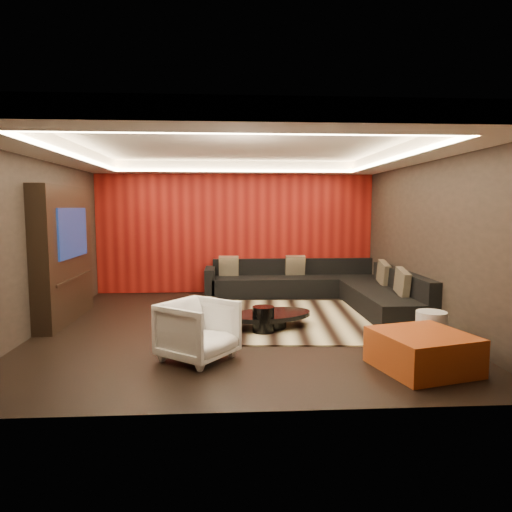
{
  "coord_description": "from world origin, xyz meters",
  "views": [
    {
      "loc": [
        -0.16,
        -6.97,
        1.85
      ],
      "look_at": [
        0.3,
        0.6,
        1.05
      ],
      "focal_mm": 32.0,
      "sensor_mm": 36.0,
      "label": 1
    }
  ],
  "objects": [
    {
      "name": "cove_left",
      "position": [
        -2.36,
        0.0,
        2.6
      ],
      "size": [
        0.08,
        4.8,
        0.04
      ],
      "primitive_type": "cube",
      "color": "#FFD899",
      "rests_on": "ground"
    },
    {
      "name": "throw_pillows",
      "position": [
        1.65,
        1.8,
        0.62
      ],
      "size": [
        3.2,
        2.75,
        0.5
      ],
      "color": "tan",
      "rests_on": "sectional_sofa"
    },
    {
      "name": "armchair",
      "position": [
        -0.54,
        -1.51,
        0.36
      ],
      "size": [
        1.1,
        1.1,
        0.73
      ],
      "primitive_type": "imported",
      "rotation": [
        0.0,
        0.0,
        0.92
      ],
      "color": "white",
      "rests_on": "floor"
    },
    {
      "name": "white_side_table",
      "position": [
        2.5,
        -1.25,
        0.25
      ],
      "size": [
        0.51,
        0.51,
        0.5
      ],
      "primitive_type": "cylinder",
      "rotation": [
        0.0,
        0.0,
        -0.37
      ],
      "color": "silver",
      "rests_on": "floor"
    },
    {
      "name": "soffit_left",
      "position": [
        -2.7,
        0.0,
        2.69
      ],
      "size": [
        0.6,
        4.8,
        0.22
      ],
      "primitive_type": "cube",
      "color": "silver",
      "rests_on": "ground"
    },
    {
      "name": "soffit_front",
      "position": [
        0.0,
        -2.7,
        2.69
      ],
      "size": [
        6.0,
        0.6,
        0.22
      ],
      "primitive_type": "cube",
      "color": "silver",
      "rests_on": "ground"
    },
    {
      "name": "floor",
      "position": [
        0.0,
        0.0,
        -0.01
      ],
      "size": [
        6.0,
        6.0,
        0.02
      ],
      "primitive_type": "cube",
      "color": "black",
      "rests_on": "ground"
    },
    {
      "name": "cove_back",
      "position": [
        0.0,
        2.36,
        2.6
      ],
      "size": [
        4.8,
        0.08,
        0.04
      ],
      "primitive_type": "cube",
      "color": "#FFD899",
      "rests_on": "ground"
    },
    {
      "name": "coffee_table",
      "position": [
        0.48,
        -0.11,
        0.13
      ],
      "size": [
        1.68,
        1.68,
        0.22
      ],
      "primitive_type": "cylinder",
      "rotation": [
        0.0,
        0.0,
        0.34
      ],
      "color": "black",
      "rests_on": "rug"
    },
    {
      "name": "drum_stool",
      "position": [
        0.35,
        -0.39,
        0.21
      ],
      "size": [
        0.35,
        0.35,
        0.38
      ],
      "primitive_type": "cylinder",
      "rotation": [
        0.0,
        0.0,
        -0.08
      ],
      "color": "black",
      "rests_on": "rug"
    },
    {
      "name": "ceiling",
      "position": [
        0.0,
        0.0,
        2.81
      ],
      "size": [
        6.0,
        6.0,
        0.02
      ],
      "primitive_type": "cube",
      "color": "silver",
      "rests_on": "ground"
    },
    {
      "name": "sectional_sofa",
      "position": [
        1.73,
        1.86,
        0.26
      ],
      "size": [
        3.65,
        3.5,
        0.75
      ],
      "color": "black",
      "rests_on": "floor"
    },
    {
      "name": "orange_ottoman",
      "position": [
        2.06,
        -2.01,
        0.21
      ],
      "size": [
        1.18,
        1.18,
        0.43
      ],
      "primitive_type": "cube",
      "rotation": [
        0.0,
        0.0,
        0.26
      ],
      "color": "#934013",
      "rests_on": "floor"
    },
    {
      "name": "wall_left",
      "position": [
        -3.01,
        0.0,
        1.4
      ],
      "size": [
        0.02,
        6.0,
        2.8
      ],
      "primitive_type": "cube",
      "color": "black",
      "rests_on": "ground"
    },
    {
      "name": "tv_surround",
      "position": [
        -2.85,
        0.6,
        1.1
      ],
      "size": [
        0.3,
        2.0,
        2.2
      ],
      "primitive_type": "cube",
      "color": "black",
      "rests_on": "ground"
    },
    {
      "name": "rug",
      "position": [
        1.2,
        0.4,
        0.01
      ],
      "size": [
        4.19,
        3.26,
        0.02
      ],
      "primitive_type": "cube",
      "rotation": [
        0.0,
        0.0,
        -0.07
      ],
      "color": "beige",
      "rests_on": "floor"
    },
    {
      "name": "wall_back",
      "position": [
        0.0,
        3.01,
        1.4
      ],
      "size": [
        6.0,
        0.02,
        2.8
      ],
      "primitive_type": "cube",
      "color": "black",
      "rests_on": "ground"
    },
    {
      "name": "red_feature_wall",
      "position": [
        0.0,
        2.97,
        1.4
      ],
      "size": [
        5.98,
        0.05,
        2.78
      ],
      "primitive_type": "cube",
      "color": "#6B0C0A",
      "rests_on": "ground"
    },
    {
      "name": "wall_right",
      "position": [
        3.01,
        0.0,
        1.4
      ],
      "size": [
        0.02,
        6.0,
        2.8
      ],
      "primitive_type": "cube",
      "color": "black",
      "rests_on": "ground"
    },
    {
      "name": "cove_front",
      "position": [
        0.0,
        -2.36,
        2.6
      ],
      "size": [
        4.8,
        0.08,
        0.04
      ],
      "primitive_type": "cube",
      "color": "#FFD899",
      "rests_on": "ground"
    },
    {
      "name": "tv_screen",
      "position": [
        -2.69,
        0.6,
        1.45
      ],
      "size": [
        0.04,
        1.3,
        0.8
      ],
      "primitive_type": "cube",
      "color": "black",
      "rests_on": "ground"
    },
    {
      "name": "soffit_right",
      "position": [
        2.7,
        0.0,
        2.69
      ],
      "size": [
        0.6,
        4.8,
        0.22
      ],
      "primitive_type": "cube",
      "color": "silver",
      "rests_on": "ground"
    },
    {
      "name": "tv_shelf",
      "position": [
        -2.69,
        0.6,
        0.7
      ],
      "size": [
        0.04,
        1.6,
        0.04
      ],
      "primitive_type": "cube",
      "color": "black",
      "rests_on": "ground"
    },
    {
      "name": "striped_pouf",
      "position": [
        -0.55,
        0.42,
        0.21
      ],
      "size": [
        0.72,
        0.72,
        0.38
      ],
      "primitive_type": "ellipsoid",
      "rotation": [
        0.0,
        0.0,
        0.04
      ],
      "color": "#BEAE93",
      "rests_on": "rug"
    },
    {
      "name": "cove_right",
      "position": [
        2.36,
        0.0,
        2.6
      ],
      "size": [
        0.08,
        4.8,
        0.04
      ],
      "primitive_type": "cube",
      "color": "#FFD899",
      "rests_on": "ground"
    },
    {
      "name": "soffit_back",
      "position": [
        0.0,
        2.7,
        2.69
      ],
      "size": [
        6.0,
        0.6,
        0.22
      ],
      "primitive_type": "cube",
      "color": "silver",
      "rests_on": "ground"
    }
  ]
}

